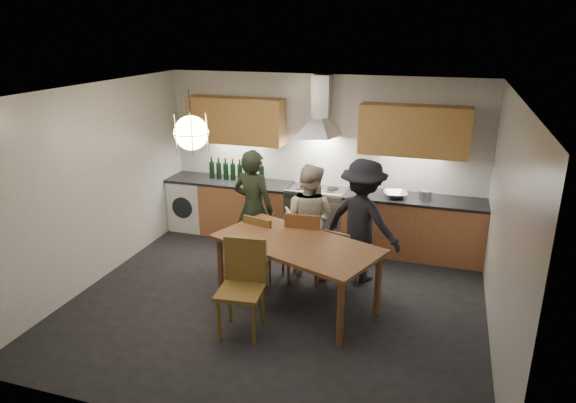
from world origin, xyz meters
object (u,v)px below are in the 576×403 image
(person_right, at_px, (363,221))
(person_mid, at_px, (309,220))
(mixing_bowl, at_px, (395,195))
(stock_pot, at_px, (425,195))
(person_left, at_px, (254,208))
(dining_table, at_px, (296,250))
(wine_bottles, at_px, (236,170))
(chair_front, at_px, (243,280))
(chair_back_left, at_px, (262,243))

(person_right, bearing_deg, person_mid, 24.94)
(mixing_bowl, relative_size, stock_pot, 1.79)
(person_right, height_order, stock_pot, person_right)
(person_left, height_order, mixing_bowl, person_left)
(person_mid, bearing_deg, dining_table, 107.41)
(person_left, height_order, wine_bottles, person_left)
(wine_bottles, bearing_deg, person_left, -56.33)
(dining_table, xyz_separation_m, person_right, (0.63, 0.92, 0.10))
(stock_pot, bearing_deg, dining_table, -125.77)
(person_left, distance_m, stock_pot, 2.48)
(person_left, distance_m, person_mid, 0.82)
(stock_pot, distance_m, wine_bottles, 2.98)
(person_left, height_order, stock_pot, person_left)
(wine_bottles, bearing_deg, chair_front, -65.88)
(chair_back_left, distance_m, person_left, 0.62)
(chair_front, relative_size, wine_bottles, 1.12)
(chair_front, bearing_deg, wine_bottles, 108.26)
(chair_back_left, xyz_separation_m, wine_bottles, (-0.99, 1.50, 0.54))
(person_left, bearing_deg, person_right, -169.29)
(dining_table, distance_m, chair_back_left, 0.81)
(stock_pot, bearing_deg, chair_back_left, -144.49)
(chair_front, bearing_deg, person_right, 51.13)
(dining_table, distance_m, stock_pot, 2.35)
(dining_table, xyz_separation_m, wine_bottles, (-1.61, 1.98, 0.34))
(chair_back_left, xyz_separation_m, chair_front, (0.21, -1.17, 0.08))
(chair_back_left, bearing_deg, dining_table, 155.97)
(person_right, distance_m, mixing_bowl, 1.00)
(person_mid, relative_size, wine_bottles, 1.64)
(chair_back_left, height_order, person_left, person_left)
(dining_table, distance_m, person_left, 1.30)
(dining_table, height_order, chair_back_left, chair_back_left)
(person_right, bearing_deg, chair_front, 79.12)
(dining_table, bearing_deg, chair_front, -100.29)
(person_left, relative_size, person_right, 1.01)
(chair_front, height_order, person_mid, person_mid)
(dining_table, bearing_deg, person_right, 76.31)
(chair_back_left, xyz_separation_m, person_right, (1.25, 0.45, 0.30))
(person_right, relative_size, mixing_bowl, 4.90)
(person_left, relative_size, stock_pot, 8.90)
(mixing_bowl, xyz_separation_m, wine_bottles, (-2.56, 0.11, 0.13))
(chair_back_left, distance_m, chair_front, 1.19)
(person_left, bearing_deg, mixing_bowl, -142.42)
(mixing_bowl, bearing_deg, person_mid, -136.77)
(person_right, distance_m, wine_bottles, 2.49)
(chair_front, distance_m, wine_bottles, 2.95)
(person_mid, relative_size, person_right, 0.94)
(dining_table, xyz_separation_m, person_left, (-0.91, 0.93, 0.11))
(dining_table, relative_size, person_left, 1.30)
(chair_front, xyz_separation_m, stock_pot, (1.78, 2.59, 0.36))
(dining_table, relative_size, chair_front, 2.06)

